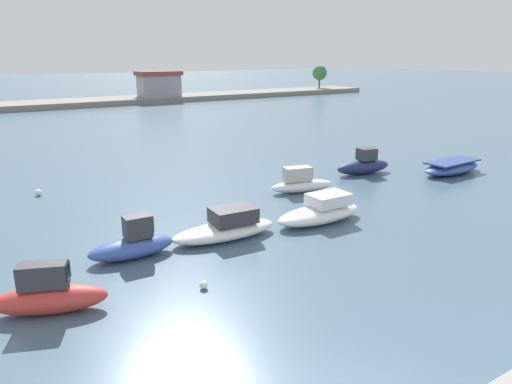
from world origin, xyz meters
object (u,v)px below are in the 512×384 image
object	(u,v)px
moored_boat_5	(301,183)
moored_boat_7	(452,167)
mooring_buoy_2	(204,285)
moored_boat_6	(364,165)
moored_boat_4	(321,211)
moored_boat_3	(226,227)
moored_boat_1	(48,295)
mooring_buoy_0	(38,193)
moored_boat_2	(133,244)

from	to	relation	value
moored_boat_5	moored_boat_7	size ratio (longest dim) A/B	0.77
mooring_buoy_2	moored_boat_6	bearing A→B (deg)	28.29
moored_boat_4	moored_boat_3	bearing A→B (deg)	173.63
moored_boat_3	moored_boat_6	size ratio (longest dim) A/B	1.17
moored_boat_3	moored_boat_4	xyz separation A→B (m)	(5.06, -0.62, 0.01)
moored_boat_3	mooring_buoy_2	size ratio (longest dim) A/B	17.19
moored_boat_5	mooring_buoy_2	size ratio (longest dim) A/B	14.04
moored_boat_1	moored_boat_7	xyz separation A→B (m)	(27.30, 4.68, -0.17)
moored_boat_1	moored_boat_7	size ratio (longest dim) A/B	0.71
moored_boat_4	moored_boat_5	distance (m)	5.35
moored_boat_1	mooring_buoy_0	distance (m)	14.61
moored_boat_6	moored_boat_4	bearing A→B (deg)	-137.97
moored_boat_4	moored_boat_7	distance (m)	14.47
moored_boat_4	moored_boat_6	world-z (taller)	moored_boat_6
moored_boat_5	mooring_buoy_0	world-z (taller)	moored_boat_5
moored_boat_7	mooring_buoy_2	size ratio (longest dim) A/B	18.31
moored_boat_4	moored_boat_6	distance (m)	10.77
moored_boat_3	moored_boat_5	xyz separation A→B (m)	(7.51, 4.14, 0.05)
mooring_buoy_0	mooring_buoy_2	bearing A→B (deg)	-79.23
moored_boat_6	mooring_buoy_0	bearing A→B (deg)	170.14
moored_boat_2	mooring_buoy_2	size ratio (longest dim) A/B	12.13
moored_boat_4	moored_boat_7	bearing A→B (deg)	11.50
moored_boat_6	moored_boat_5	bearing A→B (deg)	-160.98
moored_boat_7	mooring_buoy_0	bearing A→B (deg)	156.51
moored_boat_6	mooring_buoy_2	size ratio (longest dim) A/B	14.67
moored_boat_3	moored_boat_5	bearing A→B (deg)	32.41
moored_boat_3	mooring_buoy_0	world-z (taller)	moored_boat_3
moored_boat_2	moored_boat_6	world-z (taller)	moored_boat_6
mooring_buoy_0	mooring_buoy_2	distance (m)	16.01
moored_boat_7	mooring_buoy_2	xyz separation A→B (m)	(-22.35, -5.93, -0.29)
moored_boat_6	mooring_buoy_2	distance (m)	19.41
moored_boat_2	mooring_buoy_0	bearing A→B (deg)	100.72
moored_boat_3	moored_boat_4	distance (m)	5.09
moored_boat_2	moored_boat_5	bearing A→B (deg)	20.18
moored_boat_7	mooring_buoy_2	distance (m)	23.13
moored_boat_3	moored_boat_7	world-z (taller)	moored_boat_3
moored_boat_3	moored_boat_5	world-z (taller)	moored_boat_5
moored_boat_5	moored_boat_6	distance (m)	6.61
mooring_buoy_2	moored_boat_4	bearing A→B (deg)	21.42
mooring_buoy_0	moored_boat_1	bearing A→B (deg)	-97.71
moored_boat_2	moored_boat_4	bearing A→B (deg)	-3.41
moored_boat_1	moored_boat_2	xyz separation A→B (m)	(3.76, 2.82, -0.05)
moored_boat_7	moored_boat_6	bearing A→B (deg)	145.86
moored_boat_2	moored_boat_7	distance (m)	23.62
moored_boat_2	moored_boat_3	size ratio (longest dim) A/B	0.71
moored_boat_2	mooring_buoy_2	bearing A→B (deg)	-71.70
moored_boat_1	mooring_buoy_2	world-z (taller)	moored_boat_1
moored_boat_6	moored_boat_1	bearing A→B (deg)	-152.01
moored_boat_5	moored_boat_4	bearing A→B (deg)	-103.28
moored_boat_2	moored_boat_4	world-z (taller)	moored_boat_2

